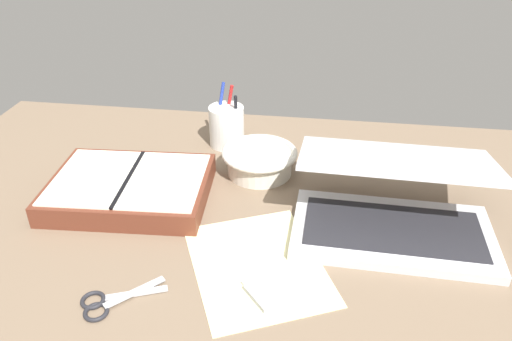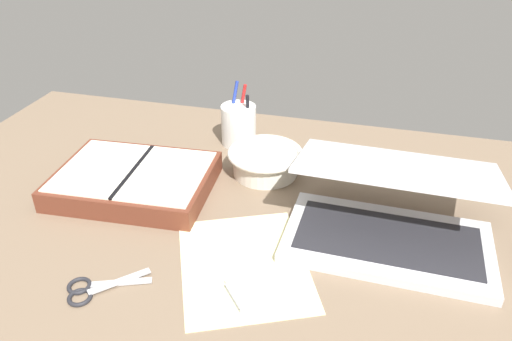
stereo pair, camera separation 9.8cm
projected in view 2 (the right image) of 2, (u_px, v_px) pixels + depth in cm
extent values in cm
cube|color=#75604C|center=(218.00, 227.00, 95.39)|extent=(140.00, 100.00, 2.00)
cube|color=silver|center=(387.00, 242.00, 88.39)|extent=(36.45, 21.17, 1.80)
cube|color=#232328|center=(388.00, 238.00, 87.87)|extent=(31.98, 15.41, 0.24)
cube|color=silver|center=(398.00, 168.00, 89.45)|extent=(36.44, 20.91, 4.87)
cube|color=navy|center=(398.00, 170.00, 89.12)|extent=(33.51, 18.76, 3.99)
cylinder|color=silver|center=(265.00, 163.00, 109.13)|extent=(14.06, 14.06, 5.00)
torus|color=silver|center=(265.00, 153.00, 107.85)|extent=(16.55, 16.55, 1.32)
cylinder|color=white|center=(239.00, 125.00, 120.12)|extent=(8.35, 8.35, 9.77)
cylinder|color=black|center=(248.00, 117.00, 118.80)|extent=(1.09, 2.68, 12.06)
cylinder|color=#233899|center=(232.00, 110.00, 119.94)|extent=(2.70, 3.72, 13.99)
cylinder|color=#B21E1E|center=(241.00, 110.00, 120.56)|extent=(3.14, 0.88, 13.43)
cube|color=brown|center=(135.00, 181.00, 103.57)|extent=(32.73, 25.41, 4.40)
cube|color=silver|center=(99.00, 167.00, 103.64)|extent=(15.74, 22.32, 0.30)
cube|color=silver|center=(168.00, 175.00, 101.08)|extent=(15.74, 22.32, 0.30)
cube|color=black|center=(133.00, 170.00, 102.28)|extent=(2.07, 21.51, 0.30)
cube|color=#B7B7BC|center=(120.00, 281.00, 80.36)|extent=(8.02, 8.10, 0.30)
cube|color=#B7B7BC|center=(120.00, 283.00, 80.52)|extent=(9.93, 4.84, 0.30)
torus|color=#232328|center=(80.00, 297.00, 77.73)|extent=(3.90, 3.90, 0.70)
torus|color=#232328|center=(79.00, 286.00, 79.89)|extent=(3.90, 3.90, 0.70)
cube|color=#F4EFB2|center=(244.00, 264.00, 84.67)|extent=(30.08, 32.79, 0.16)
cube|color=#99999E|center=(238.00, 297.00, 77.57)|extent=(5.41, 5.86, 1.00)
cube|color=silver|center=(229.00, 282.00, 80.35)|extent=(1.69, 1.69, 0.60)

